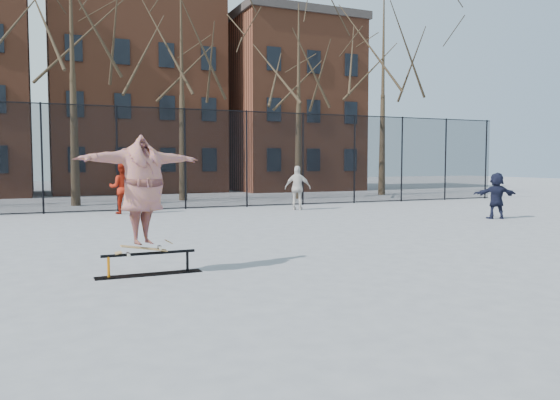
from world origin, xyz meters
name	(u,v)px	position (x,y,z in m)	size (l,w,h in m)	color
ground	(301,271)	(0.00, 0.00, 0.00)	(100.00, 100.00, 0.00)	slate
skate_rail	(149,266)	(-2.44, 0.73, 0.15)	(1.74, 0.27, 0.38)	black
skateboard	(144,249)	(-2.52, 0.73, 0.43)	(0.81, 0.19, 0.10)	olive
skater	(143,192)	(-2.52, 0.73, 1.38)	(2.21, 0.60, 1.80)	#68327D
bystander_red	(122,188)	(-1.37, 12.00, 0.94)	(0.91, 0.71, 1.88)	maroon
bystander_white	(298,188)	(5.13, 10.86, 0.86)	(1.01, 0.42, 1.72)	silver
bystander_navy	(496,196)	(9.70, 5.23, 0.77)	(1.42, 0.45, 1.53)	#181A30
fence	(154,157)	(-0.01, 13.00, 2.05)	(34.03, 0.07, 4.00)	black
tree_row	(129,39)	(-0.25, 17.15, 7.36)	(33.66, 7.46, 10.67)	black
rowhouses	(125,93)	(0.72, 26.00, 6.06)	(29.00, 7.00, 13.00)	brown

